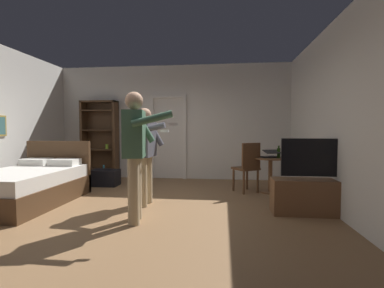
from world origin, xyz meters
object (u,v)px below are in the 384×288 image
(bookshelf, at_px, (100,137))
(tv_flatscreen, at_px, (314,193))
(laptop, at_px, (270,155))
(person_blue_shirt, at_px, (135,146))
(bottle_on_table, at_px, (279,153))
(suitcase_dark, at_px, (105,178))
(wooden_chair, at_px, (248,165))
(bed, at_px, (28,185))
(person_striped_shirt, at_px, (146,149))
(side_table, at_px, (270,169))

(bookshelf, xyz_separation_m, tv_flatscreen, (4.47, -2.55, -0.74))
(laptop, bearing_deg, person_blue_shirt, -137.13)
(laptop, relative_size, bottle_on_table, 1.76)
(bookshelf, xyz_separation_m, suitcase_dark, (0.51, -0.91, -0.88))
(wooden_chair, bearing_deg, tv_flatscreen, -57.41)
(bed, xyz_separation_m, person_blue_shirt, (2.12, -0.71, 0.71))
(laptop, xyz_separation_m, wooden_chair, (-0.42, -0.01, -0.21))
(bookshelf, distance_m, person_blue_shirt, 3.73)
(bottle_on_table, relative_size, person_striped_shirt, 0.15)
(tv_flatscreen, relative_size, bottle_on_table, 5.04)
(bottle_on_table, distance_m, person_blue_shirt, 2.94)
(side_table, relative_size, wooden_chair, 0.71)
(side_table, bearing_deg, bottle_on_table, -29.74)
(bed, relative_size, wooden_chair, 2.01)
(side_table, distance_m, bottle_on_table, 0.37)
(bed, bearing_deg, person_blue_shirt, -18.58)
(tv_flatscreen, height_order, person_blue_shirt, person_blue_shirt)
(tv_flatscreen, height_order, side_table, tv_flatscreen)
(bed, relative_size, person_striped_shirt, 1.25)
(bookshelf, distance_m, person_striped_shirt, 2.99)
(bookshelf, height_order, laptop, bookshelf)
(wooden_chair, bearing_deg, suitcase_dark, 173.95)
(tv_flatscreen, height_order, suitcase_dark, tv_flatscreen)
(bottle_on_table, relative_size, wooden_chair, 0.24)
(bookshelf, bearing_deg, side_table, -16.39)
(wooden_chair, bearing_deg, laptop, 0.92)
(bookshelf, bearing_deg, wooden_chair, -18.92)
(bookshelf, bearing_deg, suitcase_dark, -60.68)
(tv_flatscreen, xyz_separation_m, suitcase_dark, (-3.95, 1.64, -0.14))
(bookshelf, bearing_deg, bottle_on_table, -16.88)
(suitcase_dark, bearing_deg, laptop, -6.03)
(bookshelf, relative_size, side_table, 2.83)
(bookshelf, distance_m, suitcase_dark, 1.37)
(side_table, relative_size, bottle_on_table, 2.95)
(wooden_chair, distance_m, suitcase_dark, 3.15)
(tv_flatscreen, xyz_separation_m, person_blue_shirt, (-2.49, -0.62, 0.70))
(person_striped_shirt, distance_m, suitcase_dark, 2.10)
(bottle_on_table, distance_m, person_striped_shirt, 2.57)
(person_striped_shirt, bearing_deg, wooden_chair, 31.80)
(tv_flatscreen, bearing_deg, bed, 178.81)
(tv_flatscreen, distance_m, person_blue_shirt, 2.66)
(laptop, bearing_deg, tv_flatscreen, -72.59)
(bed, bearing_deg, tv_flatscreen, -1.19)
(bed, height_order, bookshelf, bookshelf)
(laptop, relative_size, suitcase_dark, 0.69)
(bed, xyz_separation_m, wooden_chair, (3.77, 1.21, 0.24))
(bookshelf, height_order, bottle_on_table, bookshelf)
(bookshelf, xyz_separation_m, bottle_on_table, (4.21, -1.28, -0.26))
(bookshelf, relative_size, person_blue_shirt, 1.13)
(bookshelf, distance_m, side_table, 4.28)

